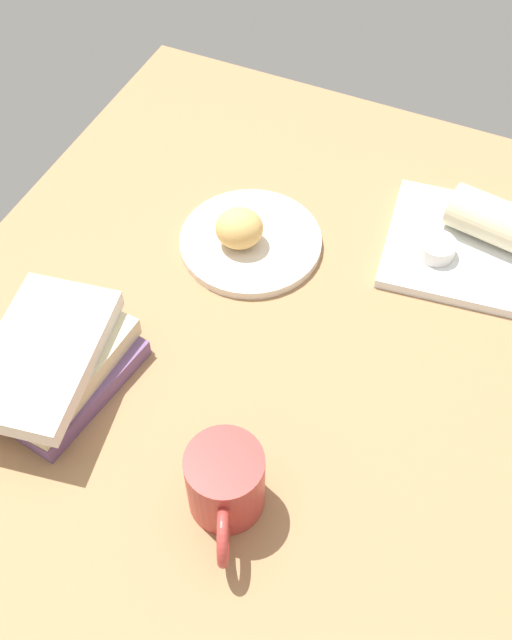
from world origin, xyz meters
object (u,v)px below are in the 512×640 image
(square_plate, at_px, (461,246))
(breakfast_wrap, at_px, (489,218))
(round_plate, at_px, (251,242))
(book_stack, at_px, (53,364))
(scone_pastry, at_px, (239,228))
(sauce_cup, at_px, (437,248))
(coffee_mug, at_px, (225,484))

(square_plate, bearing_deg, breakfast_wrap, 141.53)
(round_plate, xyz_separation_m, book_stack, (0.33, -0.13, 0.03))
(scone_pastry, height_order, square_plate, scone_pastry)
(sauce_cup, xyz_separation_m, book_stack, (0.41, -0.39, 0.01))
(round_plate, xyz_separation_m, breakfast_wrap, (-0.15, 0.32, 0.04))
(round_plate, xyz_separation_m, coffee_mug, (0.39, 0.15, 0.04))
(square_plate, height_order, coffee_mug, coffee_mug)
(sauce_cup, xyz_separation_m, breakfast_wrap, (-0.07, 0.06, 0.02))
(square_plate, relative_size, coffee_mug, 1.60)
(round_plate, height_order, breakfast_wrap, breakfast_wrap)
(square_plate, height_order, breakfast_wrap, breakfast_wrap)
(round_plate, height_order, book_stack, book_stack)
(breakfast_wrap, xyz_separation_m, book_stack, (0.48, -0.44, -0.01))
(scone_pastry, xyz_separation_m, book_stack, (0.31, -0.12, -0.00))
(scone_pastry, bearing_deg, breakfast_wrap, 116.64)
(sauce_cup, height_order, coffee_mug, coffee_mug)
(scone_pastry, distance_m, coffee_mug, 0.41)
(scone_pastry, bearing_deg, coffee_mug, 22.77)
(square_plate, relative_size, sauce_cup, 4.05)
(scone_pastry, bearing_deg, round_plate, 140.02)
(breakfast_wrap, distance_m, coffee_mug, 0.57)
(round_plate, bearing_deg, scone_pastry, -39.98)
(sauce_cup, height_order, book_stack, book_stack)
(square_plate, distance_m, sauce_cup, 0.05)
(breakfast_wrap, bearing_deg, scone_pastry, -54.62)
(round_plate, distance_m, breakfast_wrap, 0.35)
(coffee_mug, bearing_deg, square_plate, 163.90)
(square_plate, bearing_deg, scone_pastry, -66.23)
(breakfast_wrap, bearing_deg, sauce_cup, -29.74)
(round_plate, distance_m, book_stack, 0.35)
(book_stack, bearing_deg, breakfast_wrap, 137.00)
(square_plate, relative_size, breakfast_wrap, 1.86)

